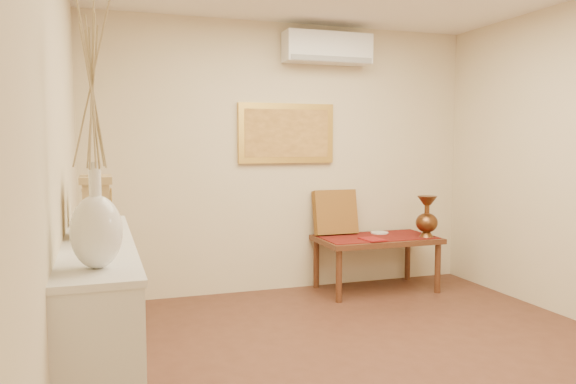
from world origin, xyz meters
name	(u,v)px	position (x,y,z in m)	size (l,w,h in m)	color
floor	(393,371)	(0.00, 0.00, 0.00)	(4.50, 4.50, 0.00)	brown
wall_back	(286,158)	(0.00, 2.25, 1.35)	(4.00, 0.02, 2.70)	beige
wall_left	(60,172)	(-2.00, 0.00, 1.35)	(0.02, 4.50, 2.70)	beige
white_vase	(93,134)	(-1.82, -0.73, 1.54)	(0.21, 0.21, 1.12)	silver
candlestick	(97,234)	(-1.82, -0.55, 1.10)	(0.11, 0.11, 0.24)	silver
brass_urn_small	(100,225)	(-1.81, -0.15, 1.08)	(0.09, 0.09, 0.21)	brown
table_cloth	(376,237)	(0.85, 1.88, 0.55)	(1.14, 0.59, 0.01)	maroon
brass_urn_tall	(427,212)	(1.32, 1.69, 0.81)	(0.22, 0.22, 0.50)	brown
plate	(379,233)	(0.97, 2.04, 0.56)	(0.19, 0.19, 0.01)	silver
menu	(372,239)	(0.71, 1.70, 0.56)	(0.18, 0.25, 0.01)	maroon
cushion	(335,212)	(0.50, 2.13, 0.79)	(0.46, 0.10, 0.46)	#622613
display_ledge	(100,328)	(-1.82, 0.00, 0.49)	(0.37, 2.02, 0.98)	silver
mantel_clock	(97,205)	(-1.82, 0.14, 1.15)	(0.17, 0.36, 0.41)	tan
wooden_chest	(96,205)	(-1.83, 0.60, 1.10)	(0.16, 0.21, 0.24)	tan
low_table	(376,243)	(0.85, 1.88, 0.48)	(1.20, 0.70, 0.55)	#522B18
painting	(286,133)	(0.00, 2.22, 1.60)	(1.00, 0.06, 0.60)	gold
ac_unit	(328,48)	(0.40, 2.12, 2.45)	(0.90, 0.25, 0.30)	silver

